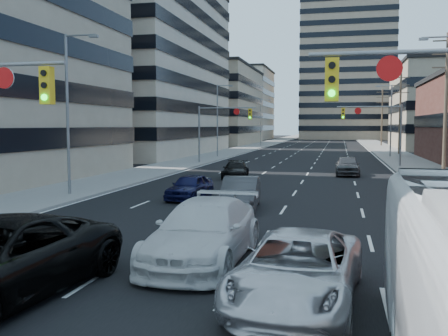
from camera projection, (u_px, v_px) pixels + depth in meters
road_surface at (323, 141)px, 132.58m from camera, size 18.00×300.00×0.02m
sidewalk_left at (280, 140)px, 135.16m from camera, size 5.00×300.00×0.15m
sidewalk_right at (368, 141)px, 129.98m from camera, size 5.00×300.00×0.15m
office_left_mid at (111, 54)px, 69.53m from camera, size 26.00×34.00×28.00m
office_left_far at (207, 107)px, 108.19m from camera, size 20.00×30.00×16.00m
apartment_tower at (347, 41)px, 148.18m from camera, size 26.00×26.00×58.00m
bg_block_left at (229, 105)px, 147.74m from camera, size 24.00×24.00×20.00m
signal_far_left at (221, 122)px, 51.44m from camera, size 6.09×0.33×6.00m
signal_far_right at (376, 122)px, 47.98m from camera, size 6.09×0.33×6.00m
utility_pole_block at (446, 102)px, 38.11m from camera, size 2.20×0.28×11.00m
utility_pole_midblock at (400, 112)px, 67.22m from camera, size 2.20×0.28×11.00m
utility_pole_distant at (382, 116)px, 96.34m from camera, size 2.20×0.28×11.00m
streetlight_left_near at (70, 106)px, 27.71m from camera, size 2.03×0.22×9.00m
streetlight_left_mid at (219, 117)px, 61.69m from camera, size 2.03×0.22×9.00m
streetlight_left_far at (262, 120)px, 95.66m from camera, size 2.03×0.22×9.00m
streetlight_right_far at (390, 117)px, 61.88m from camera, size 2.03×0.22×9.00m
white_van at (204, 232)px, 14.56m from camera, size 2.63×6.19×1.78m
silver_suv at (298, 269)px, 11.14m from camera, size 3.05×5.78×1.55m
sedan_blue at (190, 187)px, 26.88m from camera, size 1.98×4.15×1.37m
sedan_grey_center at (240, 193)px, 23.62m from camera, size 2.07×4.82×1.54m
sedan_black_far at (235, 170)px, 37.46m from camera, size 2.31×4.66×1.30m
sedan_grey_right at (347, 166)px, 39.86m from camera, size 1.94×4.67×1.58m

